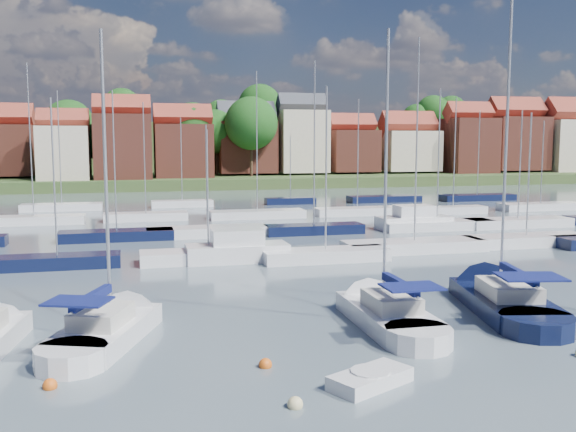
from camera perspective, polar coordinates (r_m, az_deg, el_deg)
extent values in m
plane|color=#3E4B55|center=(64.86, -2.79, -0.61)|extent=(260.00, 260.00, 0.00)
cube|color=silver|center=(28.10, -15.82, -10.20)|extent=(4.79, 6.96, 1.20)
cone|color=silver|center=(31.69, -12.99, -8.18)|extent=(3.61, 3.87, 2.68)
cylinder|color=silver|center=(25.32, -18.69, -12.21)|extent=(3.45, 3.45, 1.20)
cube|color=beige|center=(27.45, -16.25, -8.56)|extent=(2.70, 3.17, 0.70)
cylinder|color=#B2B2B7|center=(27.36, -15.90, 3.30)|extent=(0.14, 0.14, 11.90)
cylinder|color=#B2B2B7|center=(26.44, -17.07, -7.27)|extent=(1.36, 3.37, 0.10)
cube|color=#101853|center=(26.41, -17.08, -6.96)|extent=(1.49, 3.27, 0.35)
cube|color=#101853|center=(25.35, -18.17, -7.22)|extent=(2.70, 2.31, 0.08)
cube|color=silver|center=(29.74, 8.79, -9.07)|extent=(2.86, 6.69, 1.20)
cone|color=silver|center=(33.50, 6.12, -7.22)|extent=(2.82, 3.27, 2.77)
cylinder|color=silver|center=(26.82, 11.49, -10.90)|extent=(2.81, 2.81, 1.20)
cube|color=beige|center=(29.08, 9.17, -7.51)|extent=(1.98, 2.80, 0.70)
cylinder|color=#B2B2B7|center=(29.08, 8.70, 4.10)|extent=(0.14, 0.14, 12.32)
cylinder|color=#B2B2B7|center=(28.06, 9.92, -6.27)|extent=(0.15, 3.70, 0.10)
cube|color=#101853|center=(28.02, 9.93, -5.97)|extent=(0.35, 3.52, 0.35)
cube|color=#101853|center=(26.92, 10.94, -6.19)|extent=(2.38, 1.69, 0.08)
cube|color=black|center=(33.47, 18.63, -7.56)|extent=(4.81, 8.29, 1.20)
cone|color=black|center=(37.94, 16.08, -5.79)|extent=(3.97, 4.38, 3.24)
cylinder|color=black|center=(29.98, 21.23, -9.33)|extent=(3.85, 3.85, 1.20)
cube|color=beige|center=(32.76, 19.02, -6.17)|extent=(2.90, 3.65, 0.70)
cylinder|color=#B2B2B7|center=(32.98, 18.83, 6.22)|extent=(0.14, 0.14, 14.73)
cylinder|color=#B2B2B7|center=(31.60, 19.77, -5.10)|extent=(1.01, 4.25, 0.10)
cube|color=#101853|center=(31.57, 19.78, -4.83)|extent=(1.16, 4.08, 0.35)
cube|color=#101853|center=(30.27, 20.76, -5.07)|extent=(3.10, 2.48, 0.08)
cone|color=silver|center=(31.87, -23.39, -8.48)|extent=(2.67, 2.99, 2.30)
cube|color=silver|center=(22.69, 7.32, -14.26)|extent=(3.28, 2.58, 0.58)
cylinder|color=silver|center=(22.63, 7.33, -13.87)|extent=(1.38, 1.38, 0.37)
sphere|color=#D85914|center=(23.79, -20.39, -14.17)|extent=(0.49, 0.49, 0.49)
sphere|color=beige|center=(20.96, 0.64, -16.65)|extent=(0.50, 0.50, 0.50)
sphere|color=#D85914|center=(24.30, -2.03, -13.28)|extent=(0.49, 0.49, 0.49)
sphere|color=beige|center=(36.41, 17.34, -6.76)|extent=(0.54, 0.54, 0.54)
cube|color=black|center=(44.64, -19.81, -3.93)|extent=(8.01, 2.24, 1.00)
cylinder|color=#B2B2B7|center=(43.98, -20.10, 3.23)|extent=(0.12, 0.12, 10.16)
cube|color=silver|center=(44.35, -7.08, -3.64)|extent=(9.22, 2.58, 1.00)
cylinder|color=#B2B2B7|center=(43.75, -7.17, 2.28)|extent=(0.12, 0.12, 8.18)
cube|color=silver|center=(44.43, 3.36, -3.58)|extent=(8.78, 2.46, 1.00)
cylinder|color=#B2B2B7|center=(43.75, 3.41, 4.21)|extent=(0.12, 0.12, 11.06)
cube|color=silver|center=(49.05, 11.16, -2.72)|extent=(10.79, 3.02, 1.00)
cylinder|color=#B2B2B7|center=(48.39, 11.37, 6.59)|extent=(0.12, 0.12, 14.87)
cube|color=silver|center=(54.16, 20.39, -2.12)|extent=(10.13, 2.84, 1.00)
cylinder|color=#B2B2B7|center=(53.64, 20.62, 3.48)|extent=(0.12, 0.12, 9.59)
cube|color=silver|center=(44.39, -4.54, -3.40)|extent=(7.00, 2.60, 1.40)
cube|color=silver|center=(44.21, -4.55, -2.00)|extent=(3.50, 2.20, 1.30)
cube|color=black|center=(55.35, -14.98, -1.74)|extent=(9.30, 2.60, 1.00)
cylinder|color=#B2B2B7|center=(54.80, -15.18, 4.72)|extent=(0.12, 0.12, 11.48)
cube|color=silver|center=(56.08, -7.18, -1.46)|extent=(10.40, 2.91, 1.00)
cylinder|color=#B2B2B7|center=(55.59, -7.25, 3.53)|extent=(0.12, 0.12, 8.77)
cube|color=black|center=(57.22, 2.32, -1.24)|extent=(8.80, 2.46, 1.00)
cylinder|color=#B2B2B7|center=(56.67, 2.36, 6.45)|extent=(0.12, 0.12, 14.33)
cube|color=silver|center=(61.49, 13.08, -0.85)|extent=(10.73, 3.00, 1.00)
cylinder|color=#B2B2B7|center=(60.99, 13.25, 5.28)|extent=(0.12, 0.12, 12.14)
cube|color=silver|center=(65.57, 19.74, -0.61)|extent=(10.48, 2.93, 1.00)
cylinder|color=#B2B2B7|center=(65.12, 19.93, 4.31)|extent=(0.12, 0.12, 10.28)
cube|color=silver|center=(61.37, 11.12, -0.68)|extent=(7.00, 2.60, 1.40)
cube|color=silver|center=(61.24, 11.14, 0.34)|extent=(3.50, 2.20, 1.30)
cube|color=silver|center=(68.44, -21.64, -0.40)|extent=(9.71, 2.72, 1.00)
cylinder|color=#B2B2B7|center=(67.98, -21.94, 6.26)|extent=(0.12, 0.12, 14.88)
cube|color=silver|center=(68.12, -12.51, -0.11)|extent=(8.49, 2.38, 1.00)
cylinder|color=#B2B2B7|center=(67.67, -12.65, 5.07)|extent=(0.12, 0.12, 11.31)
cube|color=silver|center=(68.65, -2.75, 0.10)|extent=(10.16, 2.85, 1.00)
cylinder|color=#B2B2B7|center=(68.18, -2.79, 6.62)|extent=(0.12, 0.12, 14.59)
cube|color=silver|center=(71.81, 6.17, 0.36)|extent=(9.53, 2.67, 1.00)
cylinder|color=#B2B2B7|center=(71.39, 6.24, 5.52)|extent=(0.12, 0.12, 11.91)
cube|color=silver|center=(75.05, 14.45, 0.46)|extent=(7.62, 2.13, 1.00)
cylinder|color=#B2B2B7|center=(74.64, 14.60, 5.48)|extent=(0.12, 0.12, 12.13)
cube|color=silver|center=(82.33, 21.50, 0.75)|extent=(10.17, 2.85, 1.00)
cylinder|color=#B2B2B7|center=(81.99, 21.67, 4.48)|extent=(0.12, 0.12, 9.73)
cube|color=silver|center=(80.47, -19.45, 0.70)|extent=(9.24, 2.59, 1.00)
cylinder|color=#B2B2B7|center=(80.07, -19.65, 5.75)|extent=(0.12, 0.12, 13.17)
cube|color=silver|center=(81.06, -9.38, 1.04)|extent=(7.57, 2.12, 1.00)
cylinder|color=#B2B2B7|center=(80.70, -9.46, 5.01)|extent=(0.12, 0.12, 10.24)
cube|color=black|center=(83.48, 0.21, 1.30)|extent=(6.58, 1.84, 1.00)
cylinder|color=#B2B2B7|center=(83.17, 0.21, 4.39)|extent=(0.12, 0.12, 8.01)
cube|color=black|center=(87.51, 8.54, 1.47)|extent=(9.92, 2.78, 1.00)
cylinder|color=#B2B2B7|center=(87.16, 8.61, 5.38)|extent=(0.12, 0.12, 10.92)
cube|color=black|center=(92.51, 16.45, 1.55)|extent=(10.55, 2.95, 1.00)
cylinder|color=#B2B2B7|center=(92.18, 16.58, 5.43)|extent=(0.12, 0.12, 11.51)
cube|color=#414E27|center=(140.90, -8.85, 3.43)|extent=(200.00, 70.00, 3.00)
cube|color=#414E27|center=(165.62, -9.66, 5.54)|extent=(200.00, 60.00, 14.00)
cube|color=brown|center=(122.78, -23.99, 5.38)|extent=(10.37, 9.97, 8.73)
cube|color=maroon|center=(122.83, -24.12, 8.00)|extent=(10.57, 5.13, 5.13)
cube|color=beige|center=(112.63, -19.26, 5.26)|extent=(8.09, 8.80, 8.96)
cube|color=maroon|center=(112.65, -19.37, 8.04)|extent=(8.25, 4.00, 4.00)
cube|color=brown|center=(113.07, -14.47, 5.94)|extent=(9.36, 10.17, 10.97)
cube|color=maroon|center=(113.19, -14.57, 9.29)|extent=(9.54, 4.63, 4.63)
cube|color=brown|center=(115.17, -9.30, 5.69)|extent=(9.90, 8.56, 9.42)
cube|color=maroon|center=(115.21, -9.35, 8.64)|extent=(10.10, 4.90, 4.90)
cube|color=brown|center=(121.68, -3.76, 6.12)|extent=(10.59, 8.93, 9.49)
cube|color=#383A42|center=(121.77, -3.78, 8.96)|extent=(10.80, 5.24, 5.24)
cube|color=beige|center=(123.17, 1.21, 6.64)|extent=(9.01, 8.61, 11.65)
cube|color=#383A42|center=(123.35, 1.21, 9.86)|extent=(9.19, 4.46, 4.46)
cube|color=brown|center=(127.45, 5.63, 5.79)|extent=(9.10, 9.34, 8.00)
cube|color=maroon|center=(127.46, 5.66, 8.09)|extent=(9.28, 4.50, 4.50)
cube|color=beige|center=(131.48, 10.56, 5.71)|extent=(10.86, 9.59, 7.88)
cube|color=maroon|center=(131.49, 10.61, 8.01)|extent=(11.07, 5.37, 5.37)
cube|color=brown|center=(134.43, 15.66, 6.00)|extent=(9.18, 9.96, 10.97)
cube|color=maroon|center=(134.53, 15.75, 8.82)|extent=(9.36, 4.54, 4.54)
cube|color=brown|center=(141.48, 19.45, 6.10)|extent=(11.39, 9.67, 10.76)
cube|color=maroon|center=(141.60, 19.56, 8.84)|extent=(11.62, 5.64, 5.64)
cube|color=beige|center=(147.42, 24.04, 5.68)|extent=(12.95, 8.52, 10.80)
cube|color=maroon|center=(147.53, 24.17, 8.39)|extent=(13.21, 6.41, 6.41)
cylinder|color=#382619|center=(154.92, 12.70, 6.69)|extent=(0.50, 0.50, 4.47)
sphere|color=#1C551A|center=(155.04, 12.76, 8.93)|extent=(8.18, 8.18, 8.18)
cylinder|color=#382619|center=(120.18, -6.34, 4.59)|extent=(0.50, 0.50, 4.46)
sphere|color=#1C551A|center=(120.11, -6.38, 7.48)|extent=(8.15, 8.15, 8.15)
cylinder|color=#382619|center=(139.55, -2.51, 6.88)|extent=(0.50, 0.50, 5.15)
sphere|color=#1C551A|center=(139.74, -2.53, 9.74)|extent=(9.41, 9.41, 9.41)
cylinder|color=#382619|center=(139.44, -14.48, 6.71)|extent=(0.50, 0.50, 4.56)
sphere|color=#1C551A|center=(139.59, -14.56, 9.25)|extent=(8.34, 8.34, 8.34)
cylinder|color=#382619|center=(128.90, -18.79, 4.58)|extent=(0.50, 0.50, 5.15)
sphere|color=#1C551A|center=(128.86, -18.91, 7.68)|extent=(9.42, 9.42, 9.42)
cylinder|color=#382619|center=(130.56, -2.35, 4.65)|extent=(0.50, 0.50, 3.77)
sphere|color=#1C551A|center=(130.47, -2.36, 6.89)|extent=(6.89, 6.89, 6.89)
cylinder|color=#382619|center=(116.13, -3.27, 4.74)|extent=(0.50, 0.50, 5.21)
sphere|color=#1C551A|center=(116.09, -3.30, 8.23)|extent=(9.53, 9.53, 9.53)
cylinder|color=#382619|center=(145.29, 16.92, 4.42)|extent=(0.50, 0.50, 2.97)
sphere|color=#1C551A|center=(145.20, 16.98, 6.01)|extent=(5.44, 5.44, 5.44)
cylinder|color=#382619|center=(117.49, -8.44, 4.61)|extent=(0.50, 0.50, 4.84)
sphere|color=#1C551A|center=(117.43, -8.49, 7.81)|extent=(8.85, 8.85, 8.85)
cylinder|color=#382619|center=(153.32, 11.28, 6.59)|extent=(0.50, 0.50, 3.72)
sphere|color=#1C551A|center=(153.40, 11.33, 8.48)|extent=(6.80, 6.80, 6.80)
cylinder|color=#382619|center=(134.84, 15.67, 4.53)|extent=(0.50, 0.50, 4.05)
sphere|color=#1C551A|center=(134.75, 15.75, 6.86)|extent=(7.40, 7.40, 7.40)
cylinder|color=#382619|center=(137.76, -5.92, 6.57)|extent=(0.50, 0.50, 3.93)
sphere|color=#1C551A|center=(137.84, -5.95, 8.79)|extent=(7.19, 7.19, 7.19)
cylinder|color=#382619|center=(130.67, 5.35, 4.64)|extent=(0.50, 0.50, 3.82)
sphere|color=#1C551A|center=(130.58, 5.38, 6.92)|extent=(6.99, 6.99, 6.99)
cylinder|color=#382619|center=(116.46, -16.42, 4.05)|extent=(0.50, 0.50, 3.48)
sphere|color=#1C551A|center=(116.36, -16.50, 6.38)|extent=(6.37, 6.37, 6.37)
cylinder|color=#382619|center=(144.11, 15.17, 4.46)|extent=(0.50, 0.50, 2.99)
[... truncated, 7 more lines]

